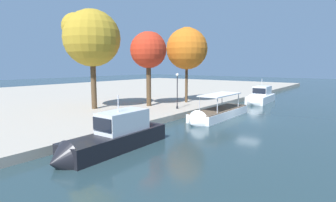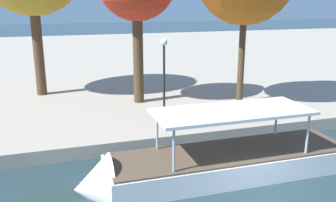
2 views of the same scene
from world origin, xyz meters
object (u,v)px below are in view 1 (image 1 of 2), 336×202
at_px(tree_0, 148,49).
at_px(motor_yacht_2, 260,98).
at_px(motor_yacht_0, 112,139).
at_px(lamp_post, 177,88).
at_px(mooring_bollard_0, 255,92).
at_px(tour_boat_1, 216,115).
at_px(tree_1, 90,37).
at_px(tree_2, 187,48).

bearing_deg(tree_0, motor_yacht_2, -29.31).
bearing_deg(motor_yacht_0, motor_yacht_2, 178.03).
bearing_deg(lamp_post, mooring_bollard_0, -3.97).
height_order(tour_boat_1, tree_1, tree_1).
xyz_separation_m(tour_boat_1, tree_2, (5.71, 7.76, 8.26)).
xyz_separation_m(tour_boat_1, tree_1, (-6.83, 13.80, 9.19)).
xyz_separation_m(motor_yacht_2, mooring_bollard_0, (6.93, 3.32, 0.26)).
height_order(tour_boat_1, tree_2, tree_2).
bearing_deg(tree_1, motor_yacht_2, -30.18).
height_order(motor_yacht_0, mooring_bollard_0, motor_yacht_0).
bearing_deg(tree_2, motor_yacht_0, -160.94).
xyz_separation_m(lamp_post, tree_2, (5.99, 2.47, 5.37)).
bearing_deg(tour_boat_1, motor_yacht_2, -178.54).
relative_size(lamp_post, tree_0, 0.45).
height_order(mooring_bollard_0, tree_0, tree_0).
xyz_separation_m(mooring_bollard_0, tree_1, (-30.07, 10.14, 8.51)).
bearing_deg(tree_0, mooring_bollard_0, -14.47).
relative_size(motor_yacht_0, tree_0, 0.99).
relative_size(tour_boat_1, mooring_bollard_0, 15.99).
bearing_deg(motor_yacht_0, mooring_bollard_0, -176.97).
height_order(motor_yacht_2, tree_0, tree_0).
height_order(motor_yacht_0, tree_0, tree_0).
bearing_deg(tree_2, tree_0, 161.95).
relative_size(mooring_bollard_0, tree_1, 0.06).
relative_size(motor_yacht_0, lamp_post, 2.19).
xyz_separation_m(tour_boat_1, tree_0, (-0.55, 9.80, 7.87)).
distance_m(motor_yacht_2, tree_2, 15.13).
bearing_deg(tree_1, lamp_post, -52.38).
distance_m(tree_0, tree_2, 6.60).
xyz_separation_m(motor_yacht_0, mooring_bollard_0, (38.48, 3.14, 0.20)).
distance_m(lamp_post, tree_0, 6.73).
height_order(mooring_bollard_0, lamp_post, lamp_post).
height_order(lamp_post, tree_1, tree_1).
distance_m(mooring_bollard_0, lamp_post, 23.68).
bearing_deg(tree_0, motor_yacht_0, -147.72).
relative_size(mooring_bollard_0, tree_0, 0.07).
height_order(motor_yacht_0, tour_boat_1, motor_yacht_0).
height_order(tree_0, tree_1, tree_1).
distance_m(motor_yacht_0, tree_1, 17.97).
height_order(motor_yacht_2, tree_1, tree_1).
bearing_deg(motor_yacht_2, mooring_bollard_0, -157.32).
xyz_separation_m(mooring_bollard_0, tree_0, (-23.79, 6.14, 7.20)).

